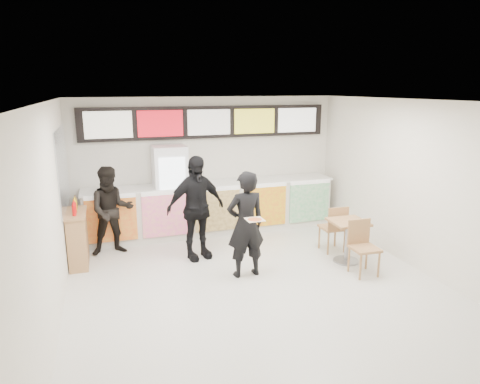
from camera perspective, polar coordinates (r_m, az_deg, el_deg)
name	(u,v)px	position (r m, az deg, el deg)	size (l,w,h in m)	color
floor	(262,292)	(7.05, 2.94, -13.20)	(7.00, 7.00, 0.00)	beige
ceiling	(264,101)	(6.28, 3.28, 11.97)	(7.00, 7.00, 0.00)	white
wall_back	(208,164)	(9.78, -4.26, 3.76)	(6.00, 6.00, 0.00)	silver
wall_left	(49,220)	(6.14, -24.09, -3.48)	(7.00, 7.00, 0.00)	silver
wall_right	(425,188)	(8.06, 23.45, 0.48)	(7.00, 7.00, 0.00)	silver
service_counter	(213,208)	(9.60, -3.58, -2.10)	(5.56, 0.77, 1.14)	silver
menu_board	(208,122)	(9.57, -4.23, 9.28)	(5.50, 0.14, 0.70)	black
drinks_fridge	(171,192)	(9.33, -9.22, 0.00)	(0.70, 0.67, 2.00)	white
mirror_panel	(63,169)	(8.46, -22.57, 2.89)	(0.01, 2.00, 1.50)	#B2B7BF
customer_main	(246,224)	(7.29, 0.76, -4.35)	(0.68, 0.44, 1.86)	black
customer_left	(112,211)	(8.65, -16.75, -2.40)	(0.85, 0.66, 1.74)	black
customer_mid	(196,208)	(8.07, -5.92, -2.13)	(1.16, 0.48, 1.99)	black
pizza_slice	(255,219)	(6.81, 1.98, -3.63)	(0.36, 0.36, 0.02)	beige
cafe_table	(348,233)	(8.22, 14.15, -5.39)	(0.67, 1.64, 0.95)	#A97D4D
condiment_ledge	(78,238)	(8.41, -20.83, -5.75)	(0.36, 0.90, 1.20)	#A97D4D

